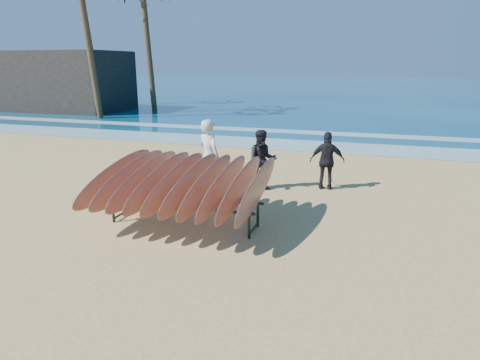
# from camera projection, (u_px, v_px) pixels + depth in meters

# --- Properties ---
(ground) EXTENTS (120.00, 120.00, 0.00)m
(ground) POSITION_uv_depth(u_px,v_px,m) (227.00, 238.00, 8.16)
(ground) COLOR tan
(ground) RESTS_ON ground
(ocean) EXTENTS (160.00, 160.00, 0.00)m
(ocean) POSITION_uv_depth(u_px,v_px,m) (362.00, 88.00, 58.61)
(ocean) COLOR navy
(ocean) RESTS_ON ground
(foam_near) EXTENTS (160.00, 160.00, 0.00)m
(foam_near) POSITION_uv_depth(u_px,v_px,m) (310.00, 146.00, 17.33)
(foam_near) COLOR white
(foam_near) RESTS_ON ground
(foam_far) EXTENTS (160.00, 160.00, 0.00)m
(foam_far) POSITION_uv_depth(u_px,v_px,m) (322.00, 133.00, 20.54)
(foam_far) COLOR white
(foam_far) RESTS_ON ground
(surfboard_rack) EXTENTS (3.23, 3.11, 1.45)m
(surfboard_rack) POSITION_uv_depth(u_px,v_px,m) (183.00, 182.00, 8.64)
(surfboard_rack) COLOR black
(surfboard_rack) RESTS_ON ground
(person_white) EXTENTS (0.83, 0.73, 1.90)m
(person_white) POSITION_uv_depth(u_px,v_px,m) (209.00, 157.00, 10.77)
(person_white) COLOR silver
(person_white) RESTS_ON ground
(person_dark_a) EXTENTS (0.94, 0.84, 1.59)m
(person_dark_a) POSITION_uv_depth(u_px,v_px,m) (262.00, 160.00, 11.11)
(person_dark_a) COLOR black
(person_dark_a) RESTS_ON ground
(person_dark_b) EXTENTS (0.94, 0.50, 1.53)m
(person_dark_b) POSITION_uv_depth(u_px,v_px,m) (327.00, 161.00, 11.19)
(person_dark_b) COLOR black
(person_dark_b) RESTS_ON ground
(building) EXTENTS (9.16, 5.09, 4.07)m
(building) POSITION_uv_depth(u_px,v_px,m) (61.00, 81.00, 30.28)
(building) COLOR #2D2823
(building) RESTS_ON ground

